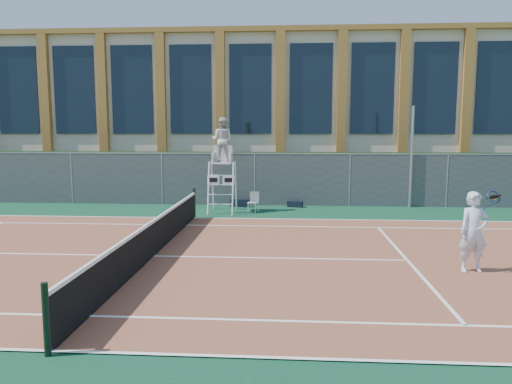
# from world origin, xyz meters

# --- Properties ---
(ground) EXTENTS (120.00, 120.00, 0.00)m
(ground) POSITION_xyz_m (0.00, 0.00, 0.00)
(ground) COLOR #233814
(apron) EXTENTS (36.00, 20.00, 0.01)m
(apron) POSITION_xyz_m (0.00, 1.00, 0.01)
(apron) COLOR #0D3C22
(apron) RESTS_ON ground
(tennis_court) EXTENTS (23.77, 10.97, 0.02)m
(tennis_court) POSITION_xyz_m (0.00, 0.00, 0.02)
(tennis_court) COLOR brown
(tennis_court) RESTS_ON apron
(tennis_net) EXTENTS (0.10, 11.30, 1.10)m
(tennis_net) POSITION_xyz_m (0.00, 0.00, 0.54)
(tennis_net) COLOR black
(tennis_net) RESTS_ON ground
(fence) EXTENTS (40.00, 0.06, 2.20)m
(fence) POSITION_xyz_m (0.00, 8.80, 1.10)
(fence) COLOR #595E60
(fence) RESTS_ON ground
(hedge) EXTENTS (40.00, 1.40, 2.20)m
(hedge) POSITION_xyz_m (0.00, 10.00, 1.10)
(hedge) COLOR black
(hedge) RESTS_ON ground
(building) EXTENTS (45.00, 10.60, 8.22)m
(building) POSITION_xyz_m (0.00, 17.95, 4.15)
(building) COLOR beige
(building) RESTS_ON ground
(steel_pole) EXTENTS (0.12, 0.12, 4.18)m
(steel_pole) POSITION_xyz_m (8.48, 8.70, 2.09)
(steel_pole) COLOR #9EA0A5
(steel_pole) RESTS_ON ground
(umpire_chair) EXTENTS (1.04, 1.60, 3.73)m
(umpire_chair) POSITION_xyz_m (0.86, 7.05, 2.73)
(umpire_chair) COLOR white
(umpire_chair) RESTS_ON ground
(plastic_chair) EXTENTS (0.46, 0.46, 0.80)m
(plastic_chair) POSITION_xyz_m (2.09, 7.03, 0.48)
(plastic_chair) COLOR silver
(plastic_chair) RESTS_ON apron
(sports_bag_near) EXTENTS (0.78, 0.38, 0.32)m
(sports_bag_near) POSITION_xyz_m (1.40, 8.34, 0.17)
(sports_bag_near) COLOR black
(sports_bag_near) RESTS_ON apron
(sports_bag_far) EXTENTS (0.67, 0.40, 0.25)m
(sports_bag_far) POSITION_xyz_m (3.72, 8.40, 0.13)
(sports_bag_far) COLOR black
(sports_bag_far) RESTS_ON apron
(tennis_player) EXTENTS (1.04, 0.72, 1.84)m
(tennis_player) POSITION_xyz_m (7.65, -0.87, 0.95)
(tennis_player) COLOR silver
(tennis_player) RESTS_ON tennis_court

